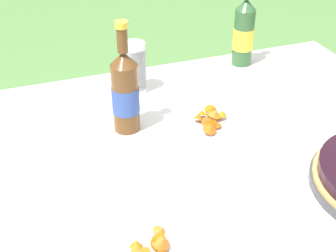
{
  "coord_description": "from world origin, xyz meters",
  "views": [
    {
      "loc": [
        -0.26,
        -0.88,
        1.43
      ],
      "look_at": [
        0.08,
        0.07,
        0.77
      ],
      "focal_mm": 50.0,
      "sensor_mm": 36.0,
      "label": 1
    }
  ],
  "objects_px": {
    "cider_bottle_green": "(244,32)",
    "snack_plate_near": "(150,248)",
    "cup_stack": "(135,68)",
    "cider_bottle_amber": "(124,92)",
    "snack_plate_left": "(211,125)"
  },
  "relations": [
    {
      "from": "cider_bottle_amber",
      "to": "snack_plate_left",
      "type": "height_order",
      "value": "cider_bottle_amber"
    },
    {
      "from": "cup_stack",
      "to": "snack_plate_left",
      "type": "height_order",
      "value": "cup_stack"
    },
    {
      "from": "cider_bottle_amber",
      "to": "snack_plate_near",
      "type": "xyz_separation_m",
      "value": [
        -0.08,
        -0.45,
        -0.1
      ]
    },
    {
      "from": "cider_bottle_amber",
      "to": "snack_plate_left",
      "type": "distance_m",
      "value": 0.26
    },
    {
      "from": "cider_bottle_green",
      "to": "cup_stack",
      "type": "bearing_deg",
      "value": -170.94
    },
    {
      "from": "snack_plate_left",
      "to": "cider_bottle_green",
      "type": "bearing_deg",
      "value": 51.97
    },
    {
      "from": "cup_stack",
      "to": "cider_bottle_amber",
      "type": "bearing_deg",
      "value": -113.13
    },
    {
      "from": "cider_bottle_green",
      "to": "snack_plate_near",
      "type": "xyz_separation_m",
      "value": [
        -0.57,
        -0.72,
        -0.11
      ]
    },
    {
      "from": "cider_bottle_amber",
      "to": "snack_plate_near",
      "type": "bearing_deg",
      "value": -99.64
    },
    {
      "from": "cup_stack",
      "to": "snack_plate_left",
      "type": "distance_m",
      "value": 0.32
    },
    {
      "from": "cider_bottle_green",
      "to": "snack_plate_near",
      "type": "distance_m",
      "value": 0.92
    },
    {
      "from": "snack_plate_left",
      "to": "snack_plate_near",
      "type": "bearing_deg",
      "value": -128.96
    },
    {
      "from": "cup_stack",
      "to": "snack_plate_near",
      "type": "relative_size",
      "value": 0.76
    },
    {
      "from": "snack_plate_near",
      "to": "snack_plate_left",
      "type": "xyz_separation_m",
      "value": [
        0.3,
        0.37,
        0.0
      ]
    },
    {
      "from": "cider_bottle_amber",
      "to": "snack_plate_left",
      "type": "xyz_separation_m",
      "value": [
        0.22,
        -0.08,
        -0.1
      ]
    }
  ]
}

